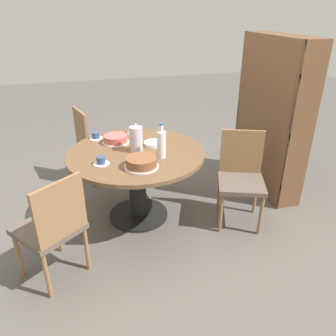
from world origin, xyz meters
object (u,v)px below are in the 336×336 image
Objects in this scene: cake_second at (116,139)px; chair_a at (94,143)px; water_bottle at (161,144)px; cake_main at (141,163)px; bookshelf at (270,116)px; cup_c at (133,131)px; coffee_pot at (136,138)px; cup_a at (101,161)px; cup_b at (96,136)px; chair_c at (241,176)px; chair_b at (53,226)px.

chair_a is at bearing -164.54° from cake_second.
water_bottle is 0.27m from cake_main.
cake_main is (0.58, -1.54, -0.09)m from bookshelf.
coffee_pot is at bearing -6.96° from cup_c.
bookshelf reaches higher than chair_a.
chair_a is at bearing 179.89° from cup_a.
cake_main is 2.11× the size of cup_b.
bookshelf reaches higher than cake_second.
chair_c is at bearing 80.37° from water_bottle.
cake_main is 0.83m from cup_c.
chair_b is 3.25× the size of coffee_pot.
chair_c is 1.30m from cup_a.
coffee_pot is at bearing 31.32° from cake_second.
coffee_pot is 0.49m from cup_c.
cake_second is 1.89× the size of cup_a.
cake_main is at bearing 22.16° from cup_b.
chair_c is (1.24, 1.27, 0.00)m from chair_a.
chair_c is at bearing 84.49° from cup_a.
coffee_pot reaches higher than cake_second.
chair_c is at bearing 154.19° from chair_b.
chair_c is 6.43× the size of cup_a.
chair_a is at bearing 157.39° from chair_c.
water_bottle is at bearing -170.45° from chair_a.
cake_second is at bearing -142.60° from water_bottle.
coffee_pot is at bearing -177.20° from chair_c.
bookshelf reaches higher than chair_c.
chair_c is at bearing 59.85° from cup_b.
chair_a and chair_b have the same top height.
cake_second is (-0.45, -0.34, -0.09)m from water_bottle.
cup_c is (-1.14, 0.82, 0.26)m from chair_b.
coffee_pot is (0.24, -1.52, -0.00)m from bookshelf.
coffee_pot reaches higher than chair_a.
cup_b is at bearing -148.77° from chair_b.
water_bottle is 2.28× the size of cup_c.
water_bottle is 0.54m from cup_a.
cake_main reaches higher than cup_a.
cup_a is 1.00× the size of cup_b.
chair_a reaches higher than cup_c.
chair_c is at bearing 47.50° from cup_c.
chair_a is 3.25× the size of coffee_pot.
chair_b is 1.07m from coffee_pot.
chair_b is 1.72m from chair_c.
water_bottle is 1.08× the size of cake_main.
cup_a is at bearing -89.65° from water_bottle.
chair_b is at bearing 149.33° from chair_a.
chair_a is 1.28m from water_bottle.
cake_main is 0.35m from cup_a.
cup_a is at bearing -30.72° from cup_c.
chair_c is 3.05× the size of cake_main.
chair_a is 6.43× the size of cup_c.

